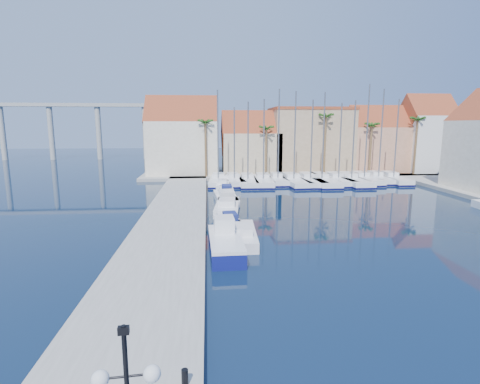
% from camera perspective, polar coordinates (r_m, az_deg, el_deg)
% --- Properties ---
extents(ground, '(260.00, 260.00, 0.00)m').
position_cam_1_polar(ground, '(22.49, 10.55, -13.37)').
color(ground, black).
rests_on(ground, ground).
extents(quay_west, '(6.00, 77.00, 0.50)m').
position_cam_1_polar(quay_west, '(34.59, -10.24, -4.51)').
color(quay_west, gray).
rests_on(quay_west, ground).
extents(shore_north, '(54.00, 16.00, 0.50)m').
position_cam_1_polar(shore_north, '(70.17, 8.04, 2.98)').
color(shore_north, gray).
rests_on(shore_north, ground).
extents(bollard, '(0.23, 0.23, 0.57)m').
position_cam_1_polar(bollard, '(13.77, -8.41, -26.17)').
color(bollard, black).
rests_on(bollard, quay_west).
extents(fishing_boat, '(2.38, 6.65, 2.30)m').
position_cam_1_polar(fishing_boat, '(26.71, -2.25, -7.61)').
color(fishing_boat, navy).
rests_on(fishing_boat, ground).
extents(motorboat_west_0, '(2.46, 6.81, 1.40)m').
position_cam_1_polar(motorboat_west_0, '(29.35, 0.29, -6.48)').
color(motorboat_west_0, white).
rests_on(motorboat_west_0, ground).
extents(motorboat_west_1, '(2.13, 5.21, 1.40)m').
position_cam_1_polar(motorboat_west_1, '(33.15, -1.61, -4.53)').
color(motorboat_west_1, white).
rests_on(motorboat_west_1, ground).
extents(motorboat_west_2, '(3.12, 7.61, 1.40)m').
position_cam_1_polar(motorboat_west_2, '(39.37, -1.95, -2.17)').
color(motorboat_west_2, white).
rests_on(motorboat_west_2, ground).
extents(motorboat_west_3, '(2.80, 7.48, 1.40)m').
position_cam_1_polar(motorboat_west_3, '(44.24, -2.19, -0.79)').
color(motorboat_west_3, white).
rests_on(motorboat_west_3, ground).
extents(motorboat_west_4, '(1.77, 5.48, 1.40)m').
position_cam_1_polar(motorboat_west_4, '(48.26, -2.06, 0.13)').
color(motorboat_west_4, white).
rests_on(motorboat_west_4, ground).
extents(motorboat_west_5, '(2.13, 5.25, 1.40)m').
position_cam_1_polar(motorboat_west_5, '(53.12, -2.60, 1.05)').
color(motorboat_west_5, white).
rests_on(motorboat_west_5, ground).
extents(motorboat_west_6, '(2.10, 5.21, 1.40)m').
position_cam_1_polar(motorboat_west_6, '(57.56, -2.24, 1.76)').
color(motorboat_west_6, white).
rests_on(motorboat_west_6, ground).
extents(sailboat_0, '(3.26, 9.90, 13.94)m').
position_cam_1_polar(sailboat_0, '(57.13, -3.30, 1.79)').
color(sailboat_0, white).
rests_on(sailboat_0, ground).
extents(sailboat_1, '(3.22, 9.43, 11.48)m').
position_cam_1_polar(sailboat_1, '(57.21, -0.94, 1.79)').
color(sailboat_1, white).
rests_on(sailboat_1, ground).
extents(sailboat_2, '(2.91, 9.99, 12.24)m').
position_cam_1_polar(sailboat_2, '(56.49, 1.17, 1.68)').
color(sailboat_2, white).
rests_on(sailboat_2, ground).
extents(sailboat_3, '(3.37, 10.22, 12.62)m').
position_cam_1_polar(sailboat_3, '(56.81, 3.53, 1.72)').
color(sailboat_3, white).
rests_on(sailboat_3, ground).
extents(sailboat_4, '(2.32, 8.48, 14.15)m').
position_cam_1_polar(sailboat_4, '(57.99, 5.69, 1.92)').
color(sailboat_4, white).
rests_on(sailboat_4, ground).
extents(sailboat_5, '(3.80, 11.32, 13.77)m').
position_cam_1_polar(sailboat_5, '(57.52, 8.00, 1.74)').
color(sailboat_5, white).
rests_on(sailboat_5, ground).
extents(sailboat_6, '(3.15, 11.24, 12.56)m').
position_cam_1_polar(sailboat_6, '(58.30, 10.52, 1.77)').
color(sailboat_6, white).
rests_on(sailboat_6, ground).
extents(sailboat_7, '(3.15, 11.81, 13.63)m').
position_cam_1_polar(sailboat_7, '(58.58, 12.16, 1.75)').
color(sailboat_7, white).
rests_on(sailboat_7, ground).
extents(sailboat_8, '(3.27, 10.17, 12.15)m').
position_cam_1_polar(sailboat_8, '(59.78, 14.55, 1.83)').
color(sailboat_8, white).
rests_on(sailboat_8, ground).
extents(sailboat_9, '(3.27, 11.74, 12.52)m').
position_cam_1_polar(sailboat_9, '(60.09, 16.38, 1.77)').
color(sailboat_9, white).
rests_on(sailboat_9, ground).
extents(sailboat_10, '(3.14, 10.08, 14.92)m').
position_cam_1_polar(sailboat_10, '(61.80, 18.17, 1.95)').
color(sailboat_10, white).
rests_on(sailboat_10, ground).
extents(sailboat_11, '(2.53, 8.86, 14.32)m').
position_cam_1_polar(sailboat_11, '(63.18, 20.16, 2.02)').
color(sailboat_11, white).
rests_on(sailboat_11, ground).
extents(sailboat_12, '(2.80, 9.67, 12.80)m').
position_cam_1_polar(sailboat_12, '(63.63, 22.13, 1.90)').
color(sailboat_12, white).
rests_on(sailboat_12, ground).
extents(building_0, '(12.30, 9.00, 13.50)m').
position_cam_1_polar(building_0, '(67.01, -8.70, 8.01)').
color(building_0, beige).
rests_on(building_0, shore_north).
extents(building_1, '(10.30, 8.00, 11.00)m').
position_cam_1_polar(building_1, '(67.38, 1.64, 7.09)').
color(building_1, tan).
rests_on(building_1, shore_north).
extents(building_2, '(14.20, 10.20, 11.50)m').
position_cam_1_polar(building_2, '(70.43, 10.56, 7.84)').
color(building_2, '#A18563').
rests_on(building_2, shore_north).
extents(building_3, '(10.30, 8.00, 12.00)m').
position_cam_1_polar(building_3, '(73.63, 19.87, 7.19)').
color(building_3, tan).
rests_on(building_3, shore_north).
extents(building_4, '(8.30, 8.00, 14.00)m').
position_cam_1_polar(building_4, '(76.93, 26.38, 7.67)').
color(building_4, white).
rests_on(building_4, shore_north).
extents(palm_0, '(2.60, 2.60, 10.15)m').
position_cam_1_polar(palm_0, '(61.83, -5.30, 10.28)').
color(palm_0, brown).
rests_on(palm_0, shore_north).
extents(palm_1, '(2.60, 2.60, 9.15)m').
position_cam_1_polar(palm_1, '(62.60, 4.03, 9.43)').
color(palm_1, brown).
rests_on(palm_1, shore_north).
extents(palm_2, '(2.60, 2.60, 11.15)m').
position_cam_1_polar(palm_2, '(64.92, 12.96, 10.89)').
color(palm_2, brown).
rests_on(palm_2, shore_north).
extents(palm_3, '(2.60, 2.60, 9.65)m').
position_cam_1_polar(palm_3, '(67.78, 19.45, 9.34)').
color(palm_3, brown).
rests_on(palm_3, shore_north).
extents(palm_4, '(2.60, 2.60, 10.65)m').
position_cam_1_polar(palm_4, '(71.43, 25.44, 9.71)').
color(palm_4, brown).
rests_on(palm_4, shore_north).
extents(viaduct, '(48.00, 2.20, 14.45)m').
position_cam_1_polar(viaduct, '(107.15, -23.49, 10.06)').
color(viaduct, '#9E9E99').
rests_on(viaduct, ground).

